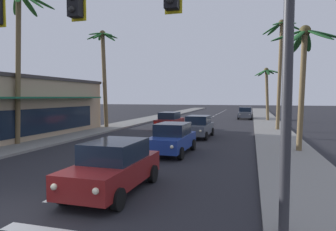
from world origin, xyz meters
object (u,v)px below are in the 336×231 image
sedan_third_in_queue (172,138)px  palm_right_third (280,54)px  sedan_lead_at_stop_bar (114,166)px  sedan_oncoming_far (170,121)px  traffic_signal_mast (133,17)px  palm_left_third (104,62)px  sedan_fifth_in_queue (198,126)px  palm_right_farthest (267,82)px  palm_left_second (18,29)px  palm_right_second (304,60)px  sedan_parked_nearest_kerb (245,113)px

sedan_third_in_queue → palm_right_third: palm_right_third is taller
sedan_lead_at_stop_bar → sedan_oncoming_far: size_ratio=0.99×
traffic_signal_mast → sedan_oncoming_far: size_ratio=2.41×
palm_left_third → palm_right_third: palm_right_third is taller
sedan_lead_at_stop_bar → sedan_fifth_in_queue: bearing=88.4°
palm_right_third → palm_right_farthest: 11.41m
palm_right_third → sedan_oncoming_far: bearing=-170.3°
palm_right_farthest → sedan_oncoming_far: bearing=-125.9°
palm_left_second → palm_right_third: (16.58, 13.50, -0.32)m
palm_left_third → palm_right_second: 19.16m
sedan_lead_at_stop_bar → sedan_third_in_queue: size_ratio=1.00×
sedan_lead_at_stop_bar → palm_left_second: (-9.78, 6.79, 6.52)m
palm_left_third → palm_right_third: size_ratio=0.96×
sedan_fifth_in_queue → palm_left_third: (-10.22, 4.17, 5.72)m
palm_left_third → palm_right_farthest: 20.96m
palm_right_farthest → palm_right_second: bearing=-87.7°
palm_right_second → sedan_parked_nearest_kerb: bearing=97.9°
sedan_lead_at_stop_bar → palm_right_second: 12.29m
sedan_lead_at_stop_bar → sedan_fifth_in_queue: size_ratio=1.00×
sedan_oncoming_far → palm_left_second: palm_left_second is taller
palm_left_second → palm_right_farthest: (15.94, 24.70, -2.36)m
sedan_fifth_in_queue → sedan_oncoming_far: 5.93m
traffic_signal_mast → palm_left_second: 14.50m
traffic_signal_mast → sedan_lead_at_stop_bar: size_ratio=2.42×
palm_left_third → palm_right_third: bearing=7.7°
sedan_lead_at_stop_bar → palm_left_third: (-9.83, 18.03, 5.72)m
sedan_parked_nearest_kerb → palm_right_third: bearing=-77.1°
sedan_third_in_queue → palm_left_third: 15.99m
traffic_signal_mast → sedan_parked_nearest_kerb: 36.91m
sedan_fifth_in_queue → palm_left_third: size_ratio=0.46×
sedan_lead_at_stop_bar → palm_right_second: bearing=52.1°
sedan_third_in_queue → palm_right_second: (6.90, 2.15, 4.32)m
palm_left_second → palm_right_second: palm_left_second is taller
palm_right_second → sedan_lead_at_stop_bar: bearing=-127.9°
palm_left_third → palm_left_second: bearing=-89.7°
palm_right_farthest → traffic_signal_mast: bearing=-97.9°
palm_right_farthest → palm_right_third: bearing=-86.8°
palm_left_second → sedan_third_in_queue: bearing=0.8°
sedan_lead_at_stop_bar → sedan_oncoming_far: (-3.19, 18.58, 0.00)m
sedan_fifth_in_queue → palm_right_farthest: bearing=71.9°
sedan_lead_at_stop_bar → palm_right_second: palm_right_second is taller
sedan_lead_at_stop_bar → palm_left_second: size_ratio=0.45×
palm_left_second → palm_right_farthest: size_ratio=1.45×
palm_right_second → palm_right_third: bearing=91.3°
sedan_fifth_in_queue → palm_left_second: palm_left_second is taller
sedan_third_in_queue → palm_right_third: bearing=63.6°
palm_right_second → palm_right_third: size_ratio=0.70×
sedan_oncoming_far → palm_right_third: (9.99, 1.71, 6.20)m
sedan_oncoming_far → palm_left_third: bearing=-175.2°
palm_right_third → palm_right_farthest: palm_right_third is taller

